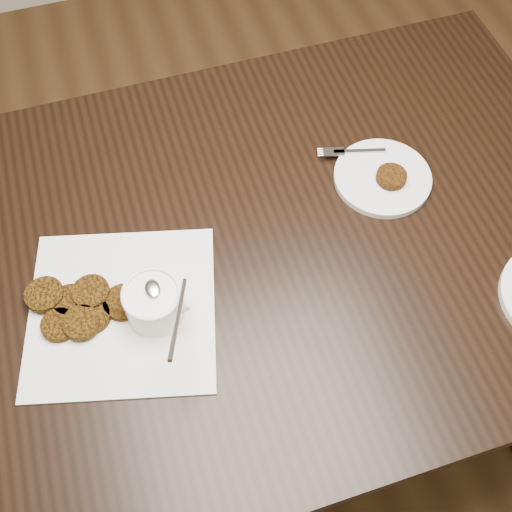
{
  "coord_description": "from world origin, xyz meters",
  "views": [
    {
      "loc": [
        -0.22,
        -0.53,
        1.76
      ],
      "look_at": [
        -0.04,
        0.03,
        0.8
      ],
      "focal_mm": 44.28,
      "sensor_mm": 36.0,
      "label": 1
    }
  ],
  "objects_px": {
    "napkin": "(122,310)",
    "sauce_ramekin": "(151,293)",
    "table": "(241,330)",
    "plate_with_patty": "(383,175)"
  },
  "relations": [
    {
      "from": "napkin",
      "to": "sauce_ramekin",
      "type": "height_order",
      "value": "sauce_ramekin"
    },
    {
      "from": "table",
      "to": "sauce_ramekin",
      "type": "height_order",
      "value": "sauce_ramekin"
    },
    {
      "from": "napkin",
      "to": "sauce_ramekin",
      "type": "xyz_separation_m",
      "value": [
        0.06,
        -0.02,
        0.07
      ]
    },
    {
      "from": "table",
      "to": "napkin",
      "type": "distance_m",
      "value": 0.45
    },
    {
      "from": "plate_with_patty",
      "to": "napkin",
      "type": "bearing_deg",
      "value": -166.7
    },
    {
      "from": "napkin",
      "to": "plate_with_patty",
      "type": "bearing_deg",
      "value": 13.3
    },
    {
      "from": "sauce_ramekin",
      "to": "plate_with_patty",
      "type": "xyz_separation_m",
      "value": [
        0.5,
        0.15,
        -0.06
      ]
    },
    {
      "from": "sauce_ramekin",
      "to": "plate_with_patty",
      "type": "height_order",
      "value": "sauce_ramekin"
    },
    {
      "from": "table",
      "to": "plate_with_patty",
      "type": "distance_m",
      "value": 0.51
    },
    {
      "from": "sauce_ramekin",
      "to": "table",
      "type": "bearing_deg",
      "value": 27.04
    }
  ]
}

